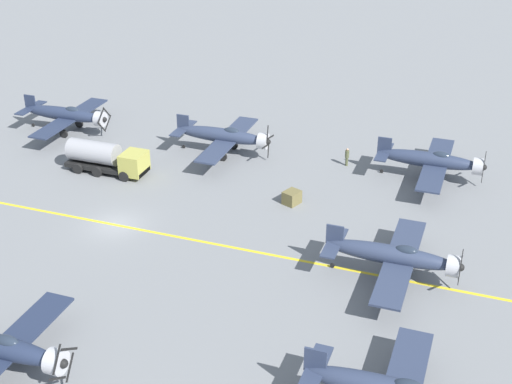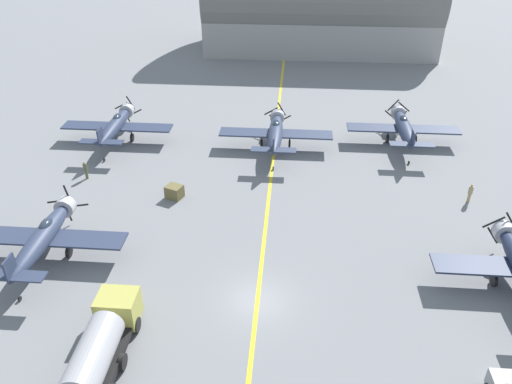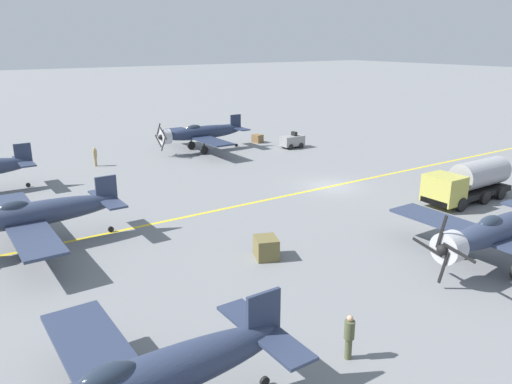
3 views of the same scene
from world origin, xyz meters
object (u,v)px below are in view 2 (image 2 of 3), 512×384
object	(u,v)px
ground_crew_inspecting	(470,192)
supply_crate_by_tanker	(174,192)
airplane_far_left	(116,125)
airplane_far_right	(404,128)
ground_crew_walking	(86,169)
airplane_far_center	(276,132)
hangar	(321,2)
airplane_mid_left	(43,237)
fuel_tanker	(102,343)

from	to	relation	value
ground_crew_inspecting	supply_crate_by_tanker	distance (m)	26.43
airplane_far_left	ground_crew_inspecting	bearing A→B (deg)	-2.97
airplane_far_right	ground_crew_inspecting	distance (m)	12.10
ground_crew_walking	ground_crew_inspecting	world-z (taller)	ground_crew_walking
ground_crew_inspecting	supply_crate_by_tanker	xyz separation A→B (m)	(-26.39, -1.37, -0.40)
airplane_far_center	airplane_far_left	world-z (taller)	same
airplane_far_right	hangar	world-z (taller)	hangar
airplane_mid_left	ground_crew_walking	xyz separation A→B (m)	(-1.57, 12.08, -1.02)
airplane_far_left	hangar	world-z (taller)	hangar
airplane_far_center	fuel_tanker	world-z (taller)	airplane_far_center
fuel_tanker	supply_crate_by_tanker	distance (m)	18.37
airplane_mid_left	hangar	size ratio (longest dim) A/B	0.32
supply_crate_by_tanker	ground_crew_inspecting	bearing A→B (deg)	2.97
airplane_far_right	fuel_tanker	size ratio (longest dim) A/B	1.50
airplane_far_center	hangar	distance (m)	40.52
airplane_far_left	ground_crew_walking	world-z (taller)	airplane_far_left
airplane_mid_left	fuel_tanker	world-z (taller)	airplane_mid_left
ground_crew_inspecting	airplane_far_left	bearing A→B (deg)	164.98
hangar	ground_crew_walking	bearing A→B (deg)	-116.26
fuel_tanker	airplane_far_left	bearing A→B (deg)	106.53
fuel_tanker	hangar	world-z (taller)	hangar
hangar	fuel_tanker	bearing A→B (deg)	-101.78
airplane_mid_left	hangar	world-z (taller)	hangar
ground_crew_walking	airplane_far_right	bearing A→B (deg)	17.60
airplane_mid_left	ground_crew_inspecting	size ratio (longest dim) A/B	6.58
airplane_mid_left	airplane_far_center	bearing A→B (deg)	58.91
airplane_far_center	airplane_mid_left	world-z (taller)	airplane_mid_left
airplane_mid_left	ground_crew_walking	size ratio (longest dim) A/B	6.58
airplane_far_left	supply_crate_by_tanker	xyz separation A→B (m)	(8.74, -10.80, -1.42)
airplane_far_left	ground_crew_walking	distance (m)	8.16
airplane_far_center	fuel_tanker	bearing A→B (deg)	-122.26
airplane_mid_left	supply_crate_by_tanker	world-z (taller)	airplane_mid_left
airplane_mid_left	fuel_tanker	size ratio (longest dim) A/B	1.50
airplane_far_right	ground_crew_walking	world-z (taller)	airplane_far_right
airplane_far_center	airplane_far_left	bearing A→B (deg)	163.38
hangar	airplane_far_center	bearing A→B (deg)	-97.93
airplane_far_left	ground_crew_walking	xyz separation A→B (m)	(-0.48, -8.08, -1.02)
ground_crew_walking	supply_crate_by_tanker	distance (m)	9.62
airplane_far_center	airplane_far_right	xyz separation A→B (m)	(13.71, 2.32, 0.00)
airplane_far_left	airplane_far_right	bearing A→B (deg)	15.61
ground_crew_walking	fuel_tanker	bearing A→B (deg)	-66.58
airplane_far_right	hangar	xyz separation A→B (m)	(-8.17, 37.43, 5.60)
fuel_tanker	hangar	bearing A→B (deg)	78.22
ground_crew_inspecting	ground_crew_walking	bearing A→B (deg)	177.84
hangar	airplane_far_left	bearing A→B (deg)	-120.23
airplane_far_right	airplane_far_center	bearing A→B (deg)	175.35
airplane_far_center	ground_crew_walking	distance (m)	19.49
airplane_far_center	supply_crate_by_tanker	world-z (taller)	airplane_far_center
fuel_tanker	airplane_far_center	bearing A→B (deg)	73.08
airplane_far_right	hangar	bearing A→B (deg)	88.05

